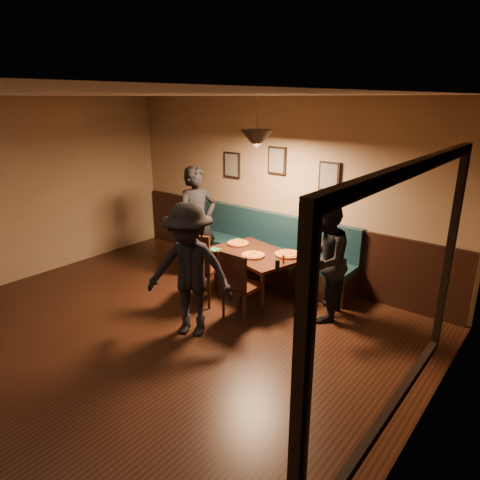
{
  "coord_description": "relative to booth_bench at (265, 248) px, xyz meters",
  "views": [
    {
      "loc": [
        3.72,
        -2.12,
        2.77
      ],
      "look_at": [
        0.29,
        2.19,
        0.95
      ],
      "focal_mm": 32.28,
      "sensor_mm": 36.0,
      "label": 1
    }
  ],
  "objects": [
    {
      "name": "picture_center",
      "position": [
        0.0,
        0.27,
        1.35
      ],
      "size": [
        0.32,
        0.04,
        0.42
      ],
      "primitive_type": "cube",
      "color": "black",
      "rests_on": "wall_back"
    },
    {
      "name": "diner_front",
      "position": [
        0.3,
        -1.99,
        0.32
      ],
      "size": [
        1.22,
        0.99,
        1.65
      ],
      "primitive_type": "imported",
      "rotation": [
        0.0,
        0.0,
        0.42
      ],
      "color": "black",
      "rests_on": "floor"
    },
    {
      "name": "wall_right",
      "position": [
        3.0,
        -3.2,
        0.9
      ],
      "size": [
        0.0,
        7.0,
        7.0
      ],
      "primitive_type": "plane",
      "rotation": [
        1.57,
        0.0,
        -1.57
      ],
      "color": "#8C704F",
      "rests_on": "ground"
    },
    {
      "name": "chair_near_left",
      "position": [
        -0.21,
        -1.28,
        0.03
      ],
      "size": [
        0.6,
        0.6,
        1.05
      ],
      "primitive_type": null,
      "rotation": [
        0.0,
        0.0,
        0.37
      ],
      "color": "black",
      "rests_on": "floor"
    },
    {
      "name": "diner_right",
      "position": [
        1.37,
        -0.64,
        0.29
      ],
      "size": [
        0.76,
        0.89,
        1.59
      ],
      "primitive_type": "imported",
      "rotation": [
        0.0,
        0.0,
        -1.35
      ],
      "color": "black",
      "rests_on": "floor"
    },
    {
      "name": "chair_near_right",
      "position": [
        0.55,
        -1.28,
        -0.03
      ],
      "size": [
        0.42,
        0.42,
        0.94
      ],
      "primitive_type": null,
      "rotation": [
        0.0,
        0.0,
        -0.01
      ],
      "color": "black",
      "rests_on": "floor"
    },
    {
      "name": "wall_back",
      "position": [
        0.0,
        0.3,
        0.9
      ],
      "size": [
        6.0,
        0.0,
        6.0
      ],
      "primitive_type": "plane",
      "rotation": [
        1.57,
        0.0,
        0.0
      ],
      "color": "#8C704F",
      "rests_on": "ground"
    },
    {
      "name": "booth_bench",
      "position": [
        0.0,
        0.0,
        0.0
      ],
      "size": [
        3.0,
        0.6,
        1.0
      ],
      "primitive_type": null,
      "color": "#0F232D",
      "rests_on": "ground"
    },
    {
      "name": "diner_left",
      "position": [
        -0.88,
        -0.62,
        0.39
      ],
      "size": [
        0.62,
        0.75,
        1.78
      ],
      "primitive_type": "imported",
      "rotation": [
        0.0,
        0.0,
        1.23
      ],
      "color": "black",
      "rests_on": "floor"
    },
    {
      "name": "wainscot",
      "position": [
        0.0,
        0.27,
        0.0
      ],
      "size": [
        5.88,
        0.06,
        1.0
      ],
      "primitive_type": "cube",
      "color": "black",
      "rests_on": "ground"
    },
    {
      "name": "pizza_b",
      "position": [
        0.35,
        -0.8,
        0.19
      ],
      "size": [
        0.42,
        0.42,
        0.04
      ],
      "primitive_type": "cylinder",
      "rotation": [
        0.0,
        0.0,
        0.4
      ],
      "color": "orange",
      "rests_on": "dining_table"
    },
    {
      "name": "pizza_c",
      "position": [
        0.71,
        -0.47,
        0.19
      ],
      "size": [
        0.41,
        0.41,
        0.04
      ],
      "primitive_type": "cylinder",
      "rotation": [
        0.0,
        0.0,
        -0.14
      ],
      "color": "orange",
      "rests_on": "dining_table"
    },
    {
      "name": "floor",
      "position": [
        0.0,
        -3.2,
        -0.5
      ],
      "size": [
        7.0,
        7.0,
        0.0
      ],
      "primitive_type": "plane",
      "color": "black",
      "rests_on": "ground"
    },
    {
      "name": "dining_table",
      "position": [
        0.29,
        -0.66,
        -0.17
      ],
      "size": [
        1.41,
        1.09,
        0.67
      ],
      "primitive_type": "cube",
      "rotation": [
        0.0,
        0.0,
        -0.25
      ],
      "color": "black",
      "rests_on": "floor"
    },
    {
      "name": "napkin_a",
      "position": [
        -0.25,
        -0.39,
        0.17
      ],
      "size": [
        0.19,
        0.19,
        0.01
      ],
      "primitive_type": "cube",
      "rotation": [
        0.0,
        0.0,
        -0.19
      ],
      "color": "#1F752A",
      "rests_on": "dining_table"
    },
    {
      "name": "pizza_a",
      "position": [
        -0.14,
        -0.52,
        0.19
      ],
      "size": [
        0.37,
        0.37,
        0.04
      ],
      "primitive_type": "cylinder",
      "rotation": [
        0.0,
        0.0,
        -0.16
      ],
      "color": "orange",
      "rests_on": "dining_table"
    },
    {
      "name": "napkin_b",
      "position": [
        -0.26,
        -0.92,
        0.17
      ],
      "size": [
        0.15,
        0.15,
        0.01
      ],
      "primitive_type": "cube",
      "rotation": [
        0.0,
        0.0,
        -0.03
      ],
      "color": "#1C6A31",
      "rests_on": "dining_table"
    },
    {
      "name": "tabasco_bottle",
      "position": [
        0.83,
        -0.75,
        0.23
      ],
      "size": [
        0.04,
        0.04,
        0.13
      ],
      "primitive_type": "cylinder",
      "rotation": [
        0.0,
        0.0,
        0.38
      ],
      "color": "#A22905",
      "rests_on": "dining_table"
    },
    {
      "name": "pendant_lamp",
      "position": [
        0.29,
        -0.66,
        1.75
      ],
      "size": [
        0.44,
        0.44,
        0.25
      ],
      "primitive_type": "cone",
      "rotation": [
        3.14,
        0.0,
        0.0
      ],
      "color": "black",
      "rests_on": "ceiling"
    },
    {
      "name": "ceiling",
      "position": [
        0.0,
        -3.2,
        2.3
      ],
      "size": [
        7.0,
        7.0,
        0.0
      ],
      "primitive_type": "plane",
      "rotation": [
        3.14,
        0.0,
        0.0
      ],
      "color": "silver",
      "rests_on": "ground"
    },
    {
      "name": "soda_glass",
      "position": [
        0.88,
        -0.98,
        0.23
      ],
      "size": [
        0.08,
        0.08,
        0.13
      ],
      "primitive_type": "cylinder",
      "rotation": [
        0.0,
        0.0,
        -0.25
      ],
      "color": "black",
      "rests_on": "dining_table"
    },
    {
      "name": "window_glass",
      "position": [
        2.93,
        -2.7,
        1.0
      ],
      "size": [
        0.0,
        2.4,
        2.4
      ],
      "primitive_type": "plane",
      "rotation": [
        1.57,
        0.0,
        -1.57
      ],
      "color": "black",
      "rests_on": "wall_right"
    },
    {
      "name": "picture_right",
      "position": [
        0.9,
        0.27,
        1.2
      ],
      "size": [
        0.32,
        0.04,
        0.42
      ],
      "primitive_type": "cube",
      "color": "black",
      "rests_on": "wall_back"
    },
    {
      "name": "window_frame",
      "position": [
        2.96,
        -2.7,
        1.0
      ],
      "size": [
        0.06,
        2.56,
        1.86
      ],
      "primitive_type": "cube",
      "color": "black",
      "rests_on": "wall_right"
    },
    {
      "name": "cutlery_set",
      "position": [
        0.23,
        -0.99,
        0.17
      ],
      "size": [
        0.21,
        0.03,
        0.0
      ],
      "primitive_type": "cube",
      "rotation": [
        0.0,
        0.0,
        1.51
      ],
      "color": "silver",
      "rests_on": "dining_table"
    },
    {
      "name": "picture_left",
      "position": [
        -0.9,
        0.27,
        1.2
      ],
      "size": [
        0.32,
        0.04,
        0.42
      ],
      "primitive_type": "cube",
      "color": "black",
      "rests_on": "wall_back"
    }
  ]
}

